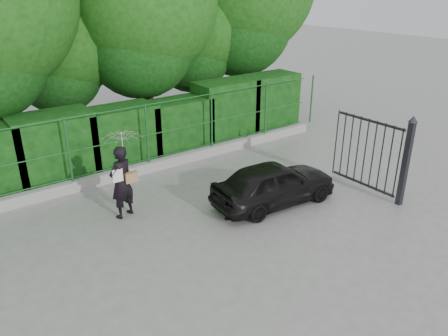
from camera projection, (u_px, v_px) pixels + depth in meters
ground at (228, 241)px, 9.65m from camera, size 80.00×80.00×0.00m
kerb at (137, 170)px, 12.93m from camera, size 14.00×0.25×0.30m
fence at (141, 135)px, 12.63m from camera, size 14.13×0.06×1.80m
hedge at (121, 134)px, 13.34m from camera, size 14.20×1.20×2.19m
trees at (114, 4)px, 14.19m from camera, size 17.10×6.15×8.08m
gate at (389, 156)px, 11.15m from camera, size 0.22×2.33×2.36m
woman at (123, 162)px, 10.23m from camera, size 1.01×0.98×2.14m
car at (274, 183)px, 11.09m from camera, size 3.43×1.61×1.13m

